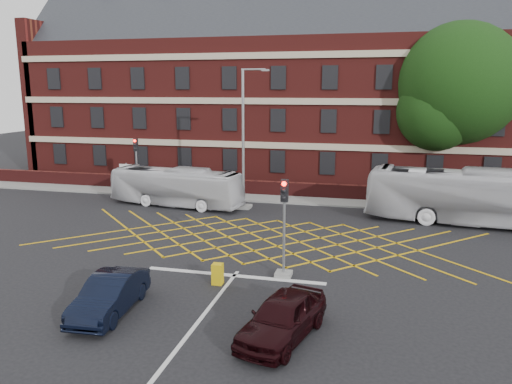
% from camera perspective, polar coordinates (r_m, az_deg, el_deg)
% --- Properties ---
extents(ground, '(120.00, 120.00, 0.00)m').
position_cam_1_polar(ground, '(25.21, -0.25, -6.74)').
color(ground, black).
rests_on(ground, ground).
extents(victorian_building, '(51.00, 12.17, 20.40)m').
position_cam_1_polar(victorian_building, '(45.52, 6.92, 11.50)').
color(victorian_building, '#5A1917').
rests_on(victorian_building, ground).
extents(boundary_wall, '(56.00, 0.50, 1.10)m').
position_cam_1_polar(boundary_wall, '(37.40, 4.59, 0.25)').
color(boundary_wall, '#471313').
rests_on(boundary_wall, ground).
extents(far_pavement, '(60.00, 3.00, 0.12)m').
position_cam_1_polar(far_pavement, '(36.53, 4.32, -0.81)').
color(far_pavement, slate).
rests_on(far_pavement, ground).
extents(box_junction_hatching, '(8.22, 8.22, 0.02)m').
position_cam_1_polar(box_junction_hatching, '(27.06, 0.78, -5.41)').
color(box_junction_hatching, '#CC990C').
rests_on(box_junction_hatching, ground).
extents(stop_line, '(8.00, 0.30, 0.02)m').
position_cam_1_polar(stop_line, '(22.03, -2.49, -9.52)').
color(stop_line, silver).
rests_on(stop_line, ground).
extents(centre_line, '(0.15, 14.00, 0.02)m').
position_cam_1_polar(centre_line, '(16.48, -9.13, -17.42)').
color(centre_line, silver).
rests_on(centre_line, ground).
extents(bus_left, '(9.74, 3.65, 2.65)m').
position_cam_1_polar(bus_left, '(34.83, -9.10, 0.58)').
color(bus_left, silver).
rests_on(bus_left, ground).
extents(bus_right, '(12.24, 4.26, 3.34)m').
position_cam_1_polar(bus_right, '(32.28, 23.22, -0.50)').
color(bus_right, silver).
rests_on(bus_right, ground).
extents(car_navy, '(1.77, 4.30, 1.39)m').
position_cam_1_polar(car_navy, '(19.15, -16.38, -11.19)').
color(car_navy, black).
rests_on(car_navy, ground).
extents(car_maroon, '(2.78, 4.59, 1.46)m').
position_cam_1_polar(car_maroon, '(16.70, 3.05, -14.08)').
color(car_maroon, black).
rests_on(car_maroon, ground).
extents(deciduous_tree, '(8.95, 8.95, 12.79)m').
position_cam_1_polar(deciduous_tree, '(40.28, 22.07, 10.52)').
color(deciduous_tree, black).
rests_on(deciduous_tree, ground).
extents(traffic_light_near, '(0.70, 0.70, 4.27)m').
position_cam_1_polar(traffic_light_near, '(21.40, 3.21, -5.20)').
color(traffic_light_near, slate).
rests_on(traffic_light_near, ground).
extents(traffic_light_far, '(0.70, 0.70, 4.27)m').
position_cam_1_polar(traffic_light_far, '(39.17, -13.44, 2.30)').
color(traffic_light_far, slate).
rests_on(traffic_light_far, ground).
extents(street_lamp, '(2.25, 1.00, 9.24)m').
position_cam_1_polar(street_lamp, '(33.34, -1.36, 3.50)').
color(street_lamp, slate).
rests_on(street_lamp, ground).
extents(direction_signs, '(1.10, 0.16, 2.20)m').
position_cam_1_polar(direction_signs, '(40.86, -14.61, 2.07)').
color(direction_signs, gray).
rests_on(direction_signs, ground).
extents(utility_cabinet, '(0.43, 0.39, 0.88)m').
position_cam_1_polar(utility_cabinet, '(21.05, -4.42, -9.32)').
color(utility_cabinet, gold).
rests_on(utility_cabinet, ground).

